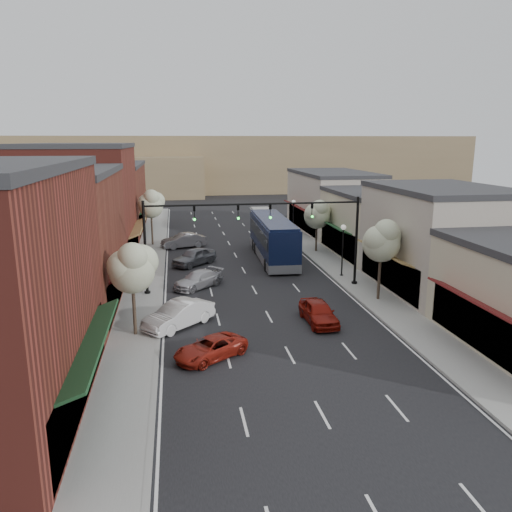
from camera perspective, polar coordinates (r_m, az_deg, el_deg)
name	(u,v)px	position (r m, az deg, el deg)	size (l,w,h in m)	color
ground	(275,328)	(30.78, 2.18, -8.21)	(160.00, 160.00, 0.00)	black
sidewalk_left	(149,261)	(47.97, -12.17, -0.58)	(2.80, 73.00, 0.15)	gray
sidewalk_right	(321,255)	(49.94, 7.44, 0.15)	(2.80, 73.00, 0.15)	gray
curb_left	(164,261)	(47.91, -10.50, -0.52)	(0.25, 73.00, 0.17)	gray
curb_right	(307,255)	(49.56, 5.89, 0.09)	(0.25, 73.00, 0.17)	gray
bldg_left_midnear	(47,241)	(35.72, -22.82, 1.55)	(10.14, 14.10, 9.40)	brown
bldg_left_midfar	(82,204)	(49.17, -19.23, 5.63)	(10.14, 14.10, 10.90)	maroon
bldg_left_far	(106,198)	(65.02, -16.80, 6.36)	(10.14, 18.10, 8.40)	brown
bldg_right_midnear	(438,239)	(39.93, 20.13, 1.80)	(9.14, 12.10, 7.90)	#A79C8F
bldg_right_midfar	(375,223)	(50.66, 13.47, 3.65)	(9.14, 12.10, 6.40)	#B5AE90
bldg_right_far	(332,202)	(63.61, 8.68, 6.17)	(9.14, 16.10, 7.40)	#A79C8F
hill_far	(199,163)	(118.34, -6.58, 10.52)	(120.00, 30.00, 12.00)	#7A6647
hill_near	(77,177)	(108.06, -19.73, 8.55)	(50.00, 20.00, 8.00)	#7A6647
signal_mast_right	(327,228)	(38.40, 8.12, 3.14)	(8.22, 0.46, 7.00)	black
signal_mast_left	(178,233)	(36.68, -8.91, 2.65)	(8.22, 0.46, 7.00)	black
tree_right_near	(382,240)	(35.64, 14.24, 1.82)	(2.85, 2.65, 5.95)	#47382B
tree_right_far	(318,214)	(50.57, 7.05, 4.84)	(2.85, 2.65, 5.43)	#47382B
tree_left_near	(133,267)	(28.99, -13.93, -1.18)	(2.85, 2.65, 5.69)	#47382B
tree_left_far	(151,203)	(54.49, -11.89, 5.90)	(2.85, 2.65, 6.13)	#47382B
lamp_post_near	(343,242)	(41.71, 9.90, 1.61)	(0.44, 0.44, 4.44)	black
lamp_post_far	(293,212)	(58.28, 4.30, 5.01)	(0.44, 0.44, 4.44)	black
coach_bus	(273,238)	(47.67, 1.94, 2.08)	(3.27, 13.11, 3.98)	#0D1535
red_hatchback	(318,312)	(31.54, 7.15, -6.37)	(1.69, 4.21, 1.44)	maroon
parked_car_a	(210,348)	(26.63, -5.23, -10.45)	(1.87, 4.06, 1.13)	maroon
parked_car_b	(179,315)	(31.00, -8.82, -6.64)	(1.67, 4.80, 1.58)	silver
parked_car_c	(198,280)	(38.92, -6.63, -2.70)	(1.79, 4.41, 1.28)	#AAA9AF
parked_car_d	(194,257)	(45.92, -7.08, -0.08)	(1.85, 4.61, 1.57)	slate
parked_car_e	(184,241)	(53.51, -8.28, 1.76)	(1.63, 4.67, 1.54)	gray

